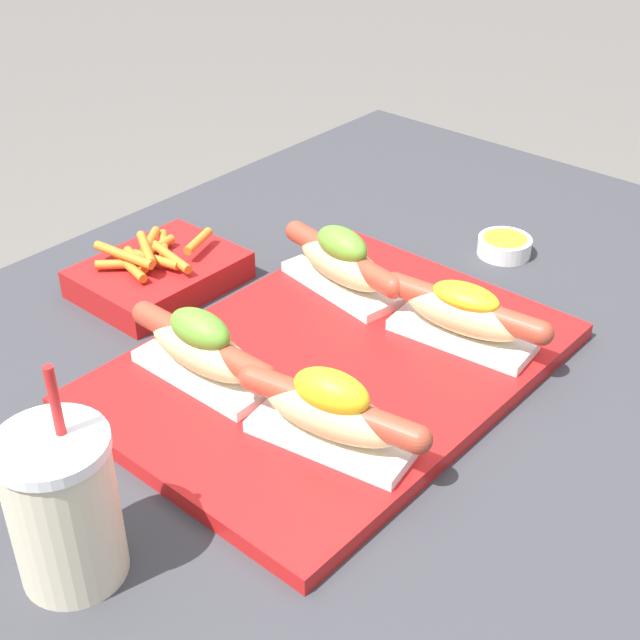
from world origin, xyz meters
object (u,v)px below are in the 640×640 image
(hot_dog_3, at_px, (342,262))
(drink_cup, at_px, (64,508))
(sauce_bowl, at_px, (504,245))
(serving_tray, at_px, (334,366))
(hot_dog_1, at_px, (464,314))
(hot_dog_2, at_px, (202,349))
(hot_dog_0, at_px, (331,412))
(fries_basket, at_px, (159,273))

(hot_dog_3, distance_m, drink_cup, 0.47)
(sauce_bowl, relative_size, drink_cup, 0.35)
(serving_tray, xyz_separation_m, sauce_bowl, (0.34, 0.00, 0.00))
(serving_tray, height_order, hot_dog_3, hot_dog_3)
(hot_dog_1, bearing_deg, drink_cup, 172.12)
(sauce_bowl, bearing_deg, hot_dog_2, 170.47)
(hot_dog_0, xyz_separation_m, sauce_bowl, (0.45, 0.09, -0.04))
(hot_dog_1, distance_m, drink_cup, 0.46)
(hot_dog_1, xyz_separation_m, sauce_bowl, (0.23, 0.08, -0.04))
(fries_basket, bearing_deg, sauce_bowl, -37.96)
(hot_dog_0, height_order, drink_cup, drink_cup)
(hot_dog_1, height_order, drink_cup, drink_cup)
(hot_dog_0, bearing_deg, sauce_bowl, 10.90)
(drink_cup, bearing_deg, serving_tray, 2.84)
(hot_dog_2, height_order, hot_dog_3, same)
(hot_dog_0, relative_size, sauce_bowl, 2.83)
(serving_tray, xyz_separation_m, drink_cup, (-0.34, -0.02, 0.06))
(hot_dog_3, height_order, drink_cup, drink_cup)
(sauce_bowl, bearing_deg, fries_basket, 142.04)
(hot_dog_2, height_order, drink_cup, drink_cup)
(hot_dog_2, distance_m, fries_basket, 0.23)
(sauce_bowl, height_order, fries_basket, fries_basket)
(fries_basket, bearing_deg, serving_tray, -88.88)
(drink_cup, height_order, fries_basket, drink_cup)
(hot_dog_2, xyz_separation_m, fries_basket, (0.11, 0.20, -0.03))
(hot_dog_1, height_order, hot_dog_2, hot_dog_2)
(hot_dog_2, distance_m, sauce_bowl, 0.46)
(hot_dog_0, relative_size, hot_dog_1, 0.99)
(hot_dog_1, relative_size, drink_cup, 1.01)
(hot_dog_0, bearing_deg, hot_dog_1, 0.81)
(hot_dog_3, distance_m, fries_basket, 0.23)
(hot_dog_2, relative_size, drink_cup, 1.02)
(hot_dog_0, distance_m, sauce_bowl, 0.46)
(hot_dog_3, height_order, sauce_bowl, hot_dog_3)
(hot_dog_1, bearing_deg, fries_basket, 109.08)
(serving_tray, relative_size, drink_cup, 2.45)
(hot_dog_0, bearing_deg, drink_cup, 164.34)
(hot_dog_0, xyz_separation_m, hot_dog_1, (0.22, 0.00, -0.00))
(hot_dog_3, bearing_deg, hot_dog_2, -177.99)
(hot_dog_3, xyz_separation_m, fries_basket, (-0.12, 0.19, -0.03))
(hot_dog_3, bearing_deg, sauce_bowl, -20.29)
(serving_tray, height_order, hot_dog_0, hot_dog_0)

